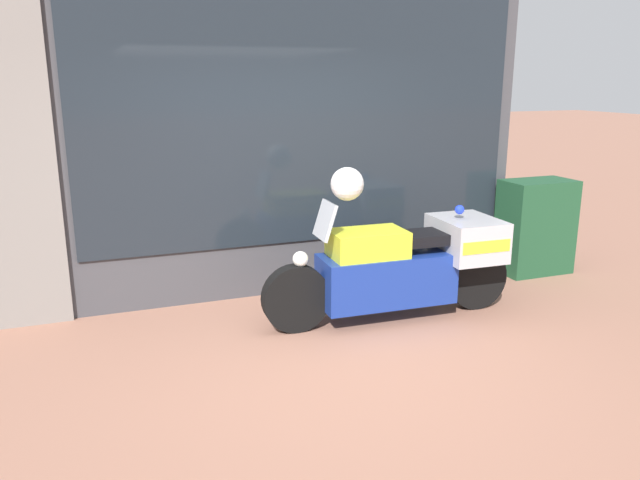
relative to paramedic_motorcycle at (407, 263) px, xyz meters
The scene contains 6 objects.
ground_plane 1.38m from the paramedic_motorcycle, 143.98° to the right, with size 60.00×60.00×0.00m, color #9E6B56.
shop_building 2.42m from the paramedic_motorcycle, 139.00° to the left, with size 5.73×0.55×4.03m.
window_display 1.43m from the paramedic_motorcycle, 116.21° to the left, with size 4.34×0.30×2.12m.
paramedic_motorcycle is the anchor object (origin of this frame).
utility_cabinet 2.18m from the paramedic_motorcycle, 19.55° to the left, with size 0.80×0.48×1.08m, color #1E4C2D.
white_helmet 0.99m from the paramedic_motorcycle, behind, with size 0.29×0.29×0.29m, color white.
Camera 1 is at (-1.70, -4.15, 2.21)m, focal length 35.00 mm.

